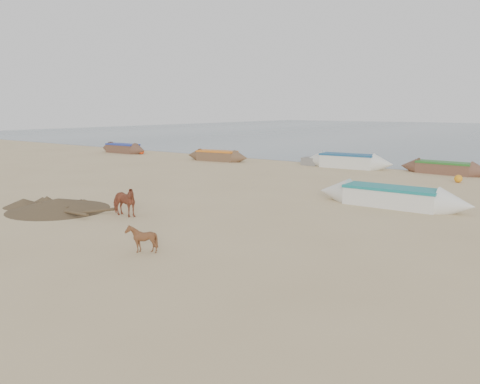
{
  "coord_description": "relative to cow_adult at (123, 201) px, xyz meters",
  "views": [
    {
      "loc": [
        10.27,
        -9.95,
        4.08
      ],
      "look_at": [
        0.0,
        4.0,
        1.0
      ],
      "focal_mm": 35.0,
      "sensor_mm": 36.0,
      "label": 1
    }
  ],
  "objects": [
    {
      "name": "cow_adult",
      "position": [
        0.0,
        0.0,
        0.0
      ],
      "size": [
        1.4,
        0.68,
        1.17
      ],
      "primitive_type": "imported",
      "rotation": [
        0.0,
        0.0,
        1.6
      ],
      "color": "brown",
      "rests_on": "ground"
    },
    {
      "name": "beach_clutter",
      "position": [
        8.86,
        18.09,
        -0.28
      ],
      "size": [
        45.89,
        3.35,
        0.64
      ],
      "color": "#2F6943",
      "rests_on": "ground"
    },
    {
      "name": "calf_front",
      "position": [
        4.06,
        -2.73,
        -0.17
      ],
      "size": [
        0.83,
        0.76,
        0.82
      ],
      "primitive_type": "imported",
      "rotation": [
        0.0,
        0.0,
        -1.71
      ],
      "color": "brown",
      "rests_on": "ground"
    },
    {
      "name": "debris_pile",
      "position": [
        -3.11,
        -0.79,
        -0.35
      ],
      "size": [
        4.94,
        4.94,
        0.47
      ],
      "primitive_type": "cone",
      "rotation": [
        0.0,
        0.0,
        -0.24
      ],
      "color": "brown",
      "rests_on": "ground"
    },
    {
      "name": "near_canoe",
      "position": [
        7.66,
        7.95,
        -0.16
      ],
      "size": [
        6.56,
        1.43,
        0.85
      ],
      "primitive_type": null,
      "rotation": [
        0.0,
        0.0,
        0.02
      ],
      "color": "silver",
      "rests_on": "ground"
    },
    {
      "name": "ground",
      "position": [
        3.77,
        -1.55,
        -0.58
      ],
      "size": [
        140.0,
        140.0,
        0.0
      ],
      "primitive_type": "plane",
      "color": "tan",
      "rests_on": "ground"
    },
    {
      "name": "waterline_canoes",
      "position": [
        4.78,
        18.81,
        -0.14
      ],
      "size": [
        56.44,
        4.46,
        0.99
      ],
      "color": "brown",
      "rests_on": "ground"
    }
  ]
}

